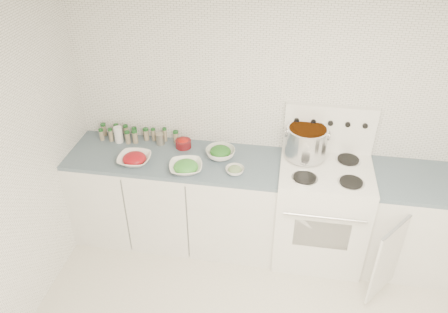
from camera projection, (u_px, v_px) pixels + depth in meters
room_walls at (258, 191)px, 2.33m from camera, size 3.54×3.04×2.52m
counter_left at (176, 197)px, 4.03m from camera, size 1.85×0.62×0.90m
stove at (320, 209)px, 3.83m from camera, size 0.76×0.70×1.36m
counter_right at (417, 223)px, 3.74m from camera, size 0.89×0.94×0.90m
stock_pot at (306, 141)px, 3.64m from camera, size 0.37×0.35×0.26m
bowl_tomato at (134, 159)px, 3.69m from camera, size 0.28×0.28×0.09m
bowl_snowpea at (186, 167)px, 3.59m from camera, size 0.33×0.33×0.09m
bowl_broccoli at (220, 152)px, 3.76m from camera, size 0.31×0.31×0.10m
bowl_zucchini at (235, 170)px, 3.57m from camera, size 0.19×0.19×0.06m
bowl_pepper at (183, 143)px, 3.89m from camera, size 0.14×0.14×0.09m
salt_canister at (118, 135)px, 3.95m from camera, size 0.10×0.10×0.15m
tin_can at (160, 139)px, 3.93m from camera, size 0.10×0.10×0.10m
spice_cluster at (133, 134)px, 3.99m from camera, size 0.75×0.15×0.13m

